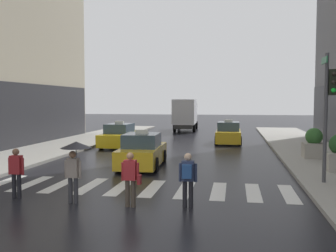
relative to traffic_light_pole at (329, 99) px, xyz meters
The scene contains 12 objects.
ground_plane 8.87m from the traffic_light_pole, 147.43° to the right, with size 160.00×160.00×0.00m, color black.
crosswalk_markings 7.81m from the traffic_light_pole, 168.29° to the right, with size 11.30×2.80×0.01m.
traffic_light_pole is the anchor object (origin of this frame).
taxi_lead 8.77m from the traffic_light_pole, 158.67° to the left, with size 2.08×4.61×1.80m.
taxi_second 15.75m from the traffic_light_pole, 136.55° to the left, with size 2.03×4.59×1.80m.
taxi_third 15.00m from the traffic_light_pole, 105.13° to the left, with size 1.95×4.55×1.80m.
box_truck 26.84m from the traffic_light_pole, 108.57° to the left, with size 2.56×7.63×3.35m.
pedestrian_with_umbrella 9.30m from the traffic_light_pole, 154.88° to the right, with size 0.96×0.96×1.94m.
pedestrian_with_backpack 6.52m from the traffic_light_pole, 141.32° to the right, with size 0.55×0.43×1.65m.
pedestrian_with_handbag 7.94m from the traffic_light_pole, 148.59° to the right, with size 0.60×0.24×1.65m.
pedestrian_plain_coat 11.27m from the traffic_light_pole, 160.75° to the right, with size 0.55×0.24×1.65m.
planter_mid_block 6.96m from the traffic_light_pole, 83.09° to the left, with size 1.10×1.10×1.60m.
Camera 1 is at (3.52, -10.53, 3.18)m, focal length 41.04 mm.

